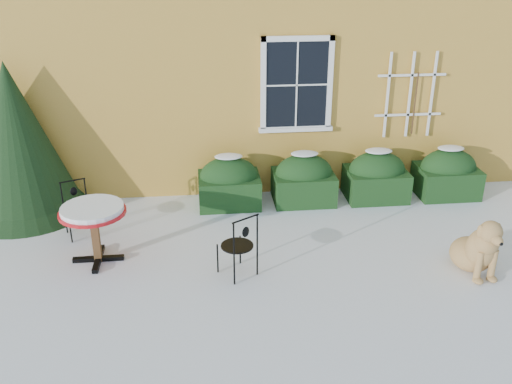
{
  "coord_description": "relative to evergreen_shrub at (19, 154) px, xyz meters",
  "views": [
    {
      "loc": [
        -0.79,
        -6.45,
        4.24
      ],
      "look_at": [
        0.0,
        1.0,
        0.9
      ],
      "focal_mm": 40.0,
      "sensor_mm": 36.0,
      "label": 1
    }
  ],
  "objects": [
    {
      "name": "ground",
      "position": [
        3.72,
        -2.66,
        -1.02
      ],
      "size": [
        80.0,
        80.0,
        0.0
      ],
      "primitive_type": "plane",
      "color": "white",
      "rests_on": "ground"
    },
    {
      "name": "patio_chair_far",
      "position": [
        1.03,
        -0.97,
        -0.59
      ],
      "size": [
        0.5,
        0.5,
        0.87
      ],
      "rotation": [
        0.0,
        0.0,
        0.38
      ],
      "color": "black",
      "rests_on": "ground"
    },
    {
      "name": "hedge_row",
      "position": [
        5.37,
        -0.11,
        -0.62
      ],
      "size": [
        4.95,
        0.8,
        0.91
      ],
      "color": "black",
      "rests_on": "ground"
    },
    {
      "name": "bistro_table",
      "position": [
        1.43,
        -1.83,
        -0.3
      ],
      "size": [
        0.93,
        0.93,
        0.86
      ],
      "rotation": [
        0.0,
        0.0,
        -0.19
      ],
      "color": "black",
      "rests_on": "ground"
    },
    {
      "name": "evergreen_shrub",
      "position": [
        0.0,
        0.0,
        0.0
      ],
      "size": [
        2.1,
        2.1,
        2.54
      ],
      "rotation": [
        0.0,
        0.0,
        -0.22
      ],
      "color": "black",
      "rests_on": "ground"
    },
    {
      "name": "patio_chair_near",
      "position": [
        3.41,
        -2.41,
        -0.55
      ],
      "size": [
        0.57,
        0.57,
        0.93
      ],
      "rotation": [
        0.0,
        0.0,
        3.7
      ],
      "color": "black",
      "rests_on": "ground"
    },
    {
      "name": "dog",
      "position": [
        6.66,
        -2.7,
        -0.66
      ],
      "size": [
        0.63,
        1.02,
        0.9
      ],
      "rotation": [
        0.0,
        0.0,
        0.1
      ],
      "color": "tan",
      "rests_on": "ground"
    }
  ]
}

